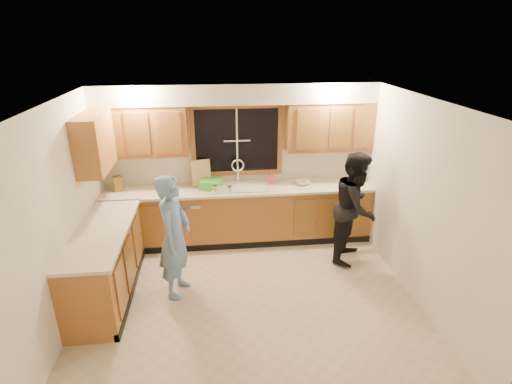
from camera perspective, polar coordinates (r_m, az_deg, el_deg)
floor at (r=5.30m, az=-1.01°, el=-15.07°), size 4.20×4.20×0.00m
ceiling at (r=4.29m, az=-1.24°, el=12.68°), size 4.20×4.20×0.00m
wall_back at (r=6.42m, az=-2.69°, el=4.35°), size 4.20×0.00×4.20m
wall_left at (r=4.95m, az=-26.16°, el=-3.54°), size 0.00×3.80×3.80m
wall_right at (r=5.26m, az=22.32°, el=-1.43°), size 0.00×3.80×3.80m
base_cabinets_back at (r=6.44m, az=-2.38°, el=-3.34°), size 4.20×0.60×0.88m
base_cabinets_left at (r=5.51m, az=-20.65°, el=-9.54°), size 0.60×1.90×0.88m
countertop_back at (r=6.25m, az=-2.44°, el=0.42°), size 4.20×0.63×0.04m
countertop_left at (r=5.30m, az=-21.15°, el=-5.28°), size 0.63×1.90×0.04m
upper_cabinets_left at (r=6.19m, az=-16.10°, el=8.36°), size 1.35×0.33×0.75m
upper_cabinets_right at (r=6.36m, az=10.40°, el=9.21°), size 1.35×0.33×0.75m
upper_cabinets_return at (r=5.72m, az=-22.09°, el=6.53°), size 0.33×0.90×0.75m
soffit at (r=6.01m, az=-2.76°, el=13.89°), size 4.20×0.35×0.30m
window_frame at (r=6.32m, az=-2.74°, el=7.35°), size 1.44×0.03×1.14m
sink at (r=6.28m, az=-2.45°, el=0.18°), size 0.86×0.52×0.57m
dishwasher at (r=6.45m, az=-9.94°, el=-3.93°), size 0.60×0.56×0.82m
stove at (r=5.05m, az=-22.14°, el=-12.78°), size 0.58×0.75×0.90m
man at (r=5.11m, az=-11.55°, el=-6.28°), size 0.53×0.67×1.63m
woman at (r=5.95m, az=14.00°, el=-2.13°), size 0.95×1.01×1.65m
knife_block at (r=6.43m, az=-19.14°, el=1.14°), size 0.16×0.15×0.24m
cutting_board at (r=6.34m, az=-7.85°, el=2.73°), size 0.33×0.18×0.41m
dish_crate at (r=6.21m, az=-6.44°, el=1.07°), size 0.37×0.36×0.14m
soap_bottle at (r=6.42m, az=2.17°, el=2.11°), size 0.10×0.11×0.19m
bowl at (r=6.42m, az=6.62°, el=1.35°), size 0.30×0.30×0.06m
can_left at (r=6.02m, az=-5.78°, el=0.36°), size 0.09×0.09×0.13m
can_right at (r=6.01m, az=-3.76°, el=0.33°), size 0.08×0.08×0.12m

